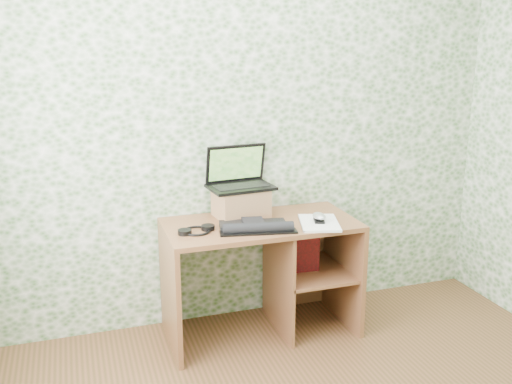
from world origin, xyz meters
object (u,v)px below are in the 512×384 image
object	(u,v)px
laptop	(239,177)
keyboard	(255,226)
riser	(241,203)
desk	(271,259)
notepad	(319,223)

from	to	relation	value
laptop	keyboard	world-z (taller)	laptop
riser	laptop	xyz separation A→B (m)	(0.00, 0.04, 0.16)
laptop	desk	bearing A→B (deg)	-49.82
riser	keyboard	distance (m)	0.28
riser	notepad	bearing A→B (deg)	-35.12
riser	notepad	world-z (taller)	riser
riser	laptop	bearing A→B (deg)	90.00
keyboard	notepad	distance (m)	0.41
riser	keyboard	bearing A→B (deg)	-88.43
riser	laptop	distance (m)	0.16
notepad	desk	bearing A→B (deg)	161.80
keyboard	notepad	xyz separation A→B (m)	(0.41, -0.02, -0.01)
laptop	notepad	xyz separation A→B (m)	(0.42, -0.34, -0.24)
riser	keyboard	xyz separation A→B (m)	(0.01, -0.27, -0.07)
riser	notepad	distance (m)	0.52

